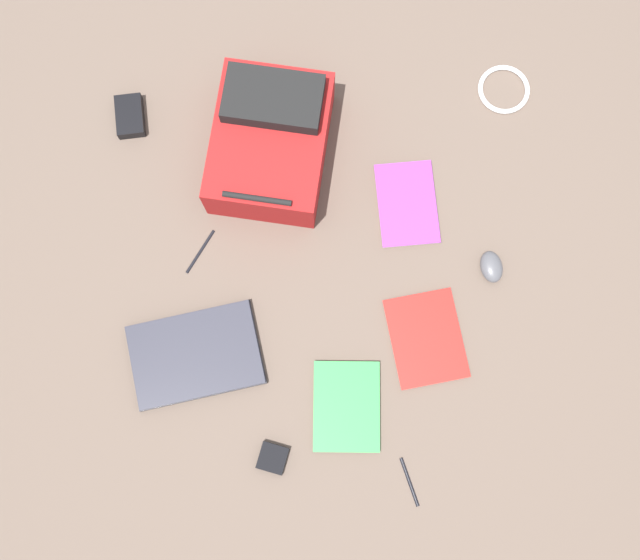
{
  "coord_description": "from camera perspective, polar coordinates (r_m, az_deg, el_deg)",
  "views": [
    {
      "loc": [
        0.01,
        0.4,
        2.11
      ],
      "look_at": [
        0.01,
        -0.01,
        0.02
      ],
      "focal_mm": 43.03,
      "sensor_mm": 36.0,
      "label": 1
    }
  ],
  "objects": [
    {
      "name": "ground_plane",
      "position": [
        2.15,
        0.2,
        -0.32
      ],
      "size": [
        3.94,
        3.94,
        0.0
      ],
      "primitive_type": "plane",
      "color": "brown"
    },
    {
      "name": "backpack",
      "position": [
        2.18,
        -3.71,
        10.32
      ],
      "size": [
        0.37,
        0.45,
        0.21
      ],
      "color": "maroon",
      "rests_on": "ground_plane"
    },
    {
      "name": "laptop",
      "position": [
        2.13,
        -9.25,
        -5.52
      ],
      "size": [
        0.39,
        0.3,
        0.03
      ],
      "color": "#24242C",
      "rests_on": "ground_plane"
    },
    {
      "name": "book_blue",
      "position": [
        2.14,
        7.89,
        -4.33
      ],
      "size": [
        0.23,
        0.28,
        0.01
      ],
      "color": "silver",
      "rests_on": "ground_plane"
    },
    {
      "name": "book_red",
      "position": [
        2.1,
        1.99,
        -9.38
      ],
      "size": [
        0.19,
        0.25,
        0.02
      ],
      "color": "silver",
      "rests_on": "ground_plane"
    },
    {
      "name": "book_manual",
      "position": [
        2.21,
        6.47,
        5.62
      ],
      "size": [
        0.18,
        0.26,
        0.02
      ],
      "color": "silver",
      "rests_on": "ground_plane"
    },
    {
      "name": "computer_mouse",
      "position": [
        2.19,
        12.63,
        0.97
      ],
      "size": [
        0.08,
        0.1,
        0.04
      ],
      "primitive_type": "ellipsoid",
      "rotation": [
        0.0,
        0.0,
        0.16
      ],
      "color": "#4C4C51",
      "rests_on": "ground_plane"
    },
    {
      "name": "cable_coil",
      "position": [
        2.39,
        13.52,
        13.62
      ],
      "size": [
        0.15,
        0.15,
        0.01
      ],
      "primitive_type": "torus",
      "color": "silver",
      "rests_on": "ground_plane"
    },
    {
      "name": "power_brick",
      "position": [
        2.34,
        -13.95,
        11.74
      ],
      "size": [
        0.09,
        0.13,
        0.04
      ],
      "primitive_type": "cube",
      "rotation": [
        0.0,
        0.0,
        0.11
      ],
      "color": "black",
      "rests_on": "ground_plane"
    },
    {
      "name": "pen_black",
      "position": [
        2.13,
        6.68,
        -14.7
      ],
      "size": [
        0.05,
        0.13,
        0.01
      ],
      "primitive_type": "cylinder",
      "rotation": [
        1.57,
        0.0,
        0.31
      ],
      "color": "black",
      "rests_on": "ground_plane"
    },
    {
      "name": "pen_blue",
      "position": [
        2.19,
        -8.91,
        2.11
      ],
      "size": [
        0.08,
        0.13,
        0.01
      ],
      "primitive_type": "cylinder",
      "rotation": [
        1.57,
        0.0,
        5.73
      ],
      "color": "black",
      "rests_on": "ground_plane"
    },
    {
      "name": "earbud_pouch",
      "position": [
        2.11,
        -3.54,
        -13.08
      ],
      "size": [
        0.09,
        0.09,
        0.02
      ],
      "primitive_type": "cube",
      "rotation": [
        0.0,
        0.0,
        -0.29
      ],
      "color": "black",
      "rests_on": "ground_plane"
    }
  ]
}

